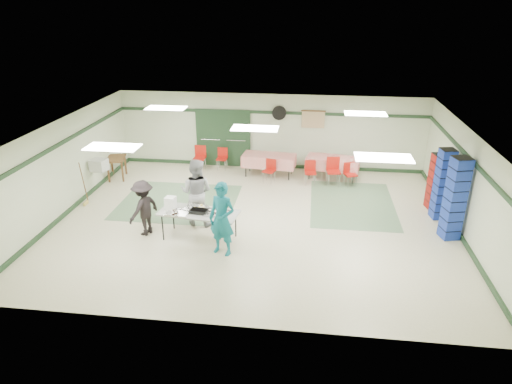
# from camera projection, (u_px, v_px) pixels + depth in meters

# --- Properties ---
(floor) EXTENTS (11.00, 11.00, 0.00)m
(floor) POSITION_uv_depth(u_px,v_px,m) (255.00, 221.00, 12.86)
(floor) COLOR beige
(floor) RESTS_ON ground
(ceiling) EXTENTS (11.00, 11.00, 0.00)m
(ceiling) POSITION_uv_depth(u_px,v_px,m) (255.00, 128.00, 11.79)
(ceiling) COLOR silver
(ceiling) RESTS_ON wall_back
(wall_back) EXTENTS (11.00, 0.00, 11.00)m
(wall_back) POSITION_uv_depth(u_px,v_px,m) (271.00, 131.00, 16.43)
(wall_back) COLOR beige
(wall_back) RESTS_ON floor
(wall_front) EXTENTS (11.00, 0.00, 11.00)m
(wall_front) POSITION_uv_depth(u_px,v_px,m) (224.00, 265.00, 8.22)
(wall_front) COLOR beige
(wall_front) RESTS_ON floor
(wall_left) EXTENTS (0.00, 9.00, 9.00)m
(wall_left) POSITION_uv_depth(u_px,v_px,m) (63.00, 168.00, 12.95)
(wall_left) COLOR beige
(wall_left) RESTS_ON floor
(wall_right) EXTENTS (0.00, 9.00, 9.00)m
(wall_right) POSITION_uv_depth(u_px,v_px,m) (467.00, 186.00, 11.70)
(wall_right) COLOR beige
(wall_right) RESTS_ON floor
(trim_back) EXTENTS (11.00, 0.06, 0.10)m
(trim_back) POSITION_uv_depth(u_px,v_px,m) (271.00, 113.00, 16.13)
(trim_back) COLOR #1E3821
(trim_back) RESTS_ON wall_back
(baseboard_back) EXTENTS (11.00, 0.06, 0.12)m
(baseboard_back) POSITION_uv_depth(u_px,v_px,m) (270.00, 165.00, 16.91)
(baseboard_back) COLOR #1E3821
(baseboard_back) RESTS_ON floor
(trim_left) EXTENTS (0.06, 9.00, 0.10)m
(trim_left) POSITION_uv_depth(u_px,v_px,m) (60.00, 144.00, 12.67)
(trim_left) COLOR #1E3821
(trim_left) RESTS_ON wall_back
(baseboard_left) EXTENTS (0.06, 9.00, 0.12)m
(baseboard_left) POSITION_uv_depth(u_px,v_px,m) (71.00, 209.00, 13.45)
(baseboard_left) COLOR #1E3821
(baseboard_left) RESTS_ON floor
(trim_right) EXTENTS (0.06, 9.00, 0.10)m
(trim_right) POSITION_uv_depth(u_px,v_px,m) (471.00, 160.00, 11.43)
(trim_right) COLOR #1E3821
(trim_right) RESTS_ON wall_back
(baseboard_right) EXTENTS (0.06, 9.00, 0.12)m
(baseboard_right) POSITION_uv_depth(u_px,v_px,m) (457.00, 230.00, 12.21)
(baseboard_right) COLOR #1E3821
(baseboard_right) RESTS_ON floor
(green_patch_a) EXTENTS (3.50, 3.00, 0.01)m
(green_patch_a) POSITION_uv_depth(u_px,v_px,m) (179.00, 202.00, 14.05)
(green_patch_a) COLOR gray
(green_patch_a) RESTS_ON floor
(green_patch_b) EXTENTS (2.50, 3.50, 0.01)m
(green_patch_b) POSITION_uv_depth(u_px,v_px,m) (352.00, 204.00, 13.91)
(green_patch_b) COLOR gray
(green_patch_b) RESTS_ON floor
(double_door_left) EXTENTS (0.90, 0.06, 2.10)m
(double_door_left) POSITION_uv_depth(u_px,v_px,m) (211.00, 138.00, 16.74)
(double_door_left) COLOR #959794
(double_door_left) RESTS_ON floor
(double_door_right) EXTENTS (0.90, 0.06, 2.10)m
(double_door_right) POSITION_uv_depth(u_px,v_px,m) (236.00, 139.00, 16.64)
(double_door_right) COLOR #959794
(double_door_right) RESTS_ON floor
(door_frame) EXTENTS (2.00, 0.03, 2.15)m
(door_frame) POSITION_uv_depth(u_px,v_px,m) (223.00, 138.00, 16.67)
(door_frame) COLOR #1E3821
(door_frame) RESTS_ON floor
(wall_fan) EXTENTS (0.50, 0.10, 0.50)m
(wall_fan) POSITION_uv_depth(u_px,v_px,m) (279.00, 113.00, 16.07)
(wall_fan) COLOR black
(wall_fan) RESTS_ON wall_back
(scroll_banner) EXTENTS (0.80, 0.02, 0.60)m
(scroll_banner) POSITION_uv_depth(u_px,v_px,m) (313.00, 120.00, 16.01)
(scroll_banner) COLOR tan
(scroll_banner) RESTS_ON wall_back
(serving_table) EXTENTS (2.12, 1.08, 0.76)m
(serving_table) POSITION_uv_depth(u_px,v_px,m) (199.00, 213.00, 11.64)
(serving_table) COLOR #9D9D99
(serving_table) RESTS_ON floor
(sheet_tray_right) EXTENTS (0.67, 0.54, 0.02)m
(sheet_tray_right) POSITION_uv_depth(u_px,v_px,m) (217.00, 213.00, 11.53)
(sheet_tray_right) COLOR silver
(sheet_tray_right) RESTS_ON serving_table
(sheet_tray_mid) EXTENTS (0.62, 0.50, 0.02)m
(sheet_tray_mid) POSITION_uv_depth(u_px,v_px,m) (196.00, 208.00, 11.80)
(sheet_tray_mid) COLOR silver
(sheet_tray_mid) RESTS_ON serving_table
(sheet_tray_left) EXTENTS (0.61, 0.50, 0.02)m
(sheet_tray_left) POSITION_uv_depth(u_px,v_px,m) (177.00, 213.00, 11.54)
(sheet_tray_left) COLOR silver
(sheet_tray_left) RESTS_ON serving_table
(baking_pan) EXTENTS (0.50, 0.35, 0.08)m
(baking_pan) POSITION_uv_depth(u_px,v_px,m) (199.00, 211.00, 11.58)
(baking_pan) COLOR black
(baking_pan) RESTS_ON serving_table
(foam_box_stack) EXTENTS (0.28, 0.26, 0.35)m
(foam_box_stack) POSITION_uv_depth(u_px,v_px,m) (171.00, 203.00, 11.70)
(foam_box_stack) COLOR white
(foam_box_stack) RESTS_ON serving_table
(volunteer_teal) EXTENTS (0.78, 0.64, 1.85)m
(volunteer_teal) POSITION_uv_depth(u_px,v_px,m) (222.00, 219.00, 10.89)
(volunteer_teal) COLOR #126F81
(volunteer_teal) RESTS_ON floor
(volunteer_grey) EXTENTS (1.00, 0.82, 1.88)m
(volunteer_grey) POSITION_uv_depth(u_px,v_px,m) (196.00, 192.00, 12.35)
(volunteer_grey) COLOR #939398
(volunteer_grey) RESTS_ON floor
(volunteer_dark) EXTENTS (0.91, 1.12, 1.51)m
(volunteer_dark) POSITION_uv_depth(u_px,v_px,m) (144.00, 208.00, 11.87)
(volunteer_dark) COLOR black
(volunteer_dark) RESTS_ON floor
(dining_table_a) EXTENTS (1.89, 1.09, 0.77)m
(dining_table_a) POSITION_uv_depth(u_px,v_px,m) (333.00, 163.00, 15.66)
(dining_table_a) COLOR red
(dining_table_a) RESTS_ON floor
(dining_table_b) EXTENTS (1.89, 0.98, 0.77)m
(dining_table_b) POSITION_uv_depth(u_px,v_px,m) (269.00, 160.00, 15.91)
(dining_table_b) COLOR red
(dining_table_b) RESTS_ON floor
(chair_a) EXTENTS (0.49, 0.49, 0.94)m
(chair_a) POSITION_uv_depth(u_px,v_px,m) (333.00, 168.00, 15.15)
(chair_a) COLOR #B0210E
(chair_a) RESTS_ON floor
(chair_b) EXTENTS (0.40, 0.41, 0.80)m
(chair_b) POSITION_uv_depth(u_px,v_px,m) (310.00, 170.00, 15.26)
(chair_b) COLOR #B0210E
(chair_b) RESTS_ON floor
(chair_c) EXTENTS (0.48, 0.48, 0.79)m
(chair_c) POSITION_uv_depth(u_px,v_px,m) (350.00, 172.00, 15.11)
(chair_c) COLOR #B0210E
(chair_c) RESTS_ON floor
(chair_d) EXTENTS (0.47, 0.47, 0.79)m
(chair_d) POSITION_uv_depth(u_px,v_px,m) (270.00, 168.00, 15.41)
(chair_d) COLOR #B0210E
(chair_d) RESTS_ON floor
(chair_loose_a) EXTENTS (0.38, 0.38, 0.79)m
(chair_loose_a) POSITION_uv_depth(u_px,v_px,m) (222.00, 156.00, 16.58)
(chair_loose_a) COLOR #B0210E
(chair_loose_a) RESTS_ON floor
(chair_loose_b) EXTENTS (0.43, 0.43, 0.89)m
(chair_loose_b) POSITION_uv_depth(u_px,v_px,m) (200.00, 155.00, 16.47)
(chair_loose_b) COLOR #B0210E
(chair_loose_b) RESTS_ON floor
(crate_stack_blue_a) EXTENTS (0.45, 0.45, 2.05)m
(crate_stack_blue_a) POSITION_uv_depth(u_px,v_px,m) (443.00, 184.00, 12.64)
(crate_stack_blue_a) COLOR #1B3CA6
(crate_stack_blue_a) RESTS_ON floor
(crate_stack_red) EXTENTS (0.43, 0.43, 1.68)m
(crate_stack_red) POSITION_uv_depth(u_px,v_px,m) (436.00, 181.00, 13.34)
(crate_stack_red) COLOR maroon
(crate_stack_red) RESTS_ON floor
(crate_stack_blue_b) EXTENTS (0.52, 0.52, 2.21)m
(crate_stack_blue_b) POSITION_uv_depth(u_px,v_px,m) (455.00, 199.00, 11.53)
(crate_stack_blue_b) COLOR #1B3CA6
(crate_stack_blue_b) RESTS_ON floor
(printer_table) EXTENTS (0.78, 1.00, 0.74)m
(printer_table) POSITION_uv_depth(u_px,v_px,m) (116.00, 161.00, 15.65)
(printer_table) COLOR brown
(printer_table) RESTS_ON floor
(office_printer) EXTENTS (0.53, 0.48, 0.37)m
(office_printer) POSITION_uv_depth(u_px,v_px,m) (99.00, 165.00, 14.38)
(office_printer) COLOR #B5B5B0
(office_printer) RESTS_ON printer_table
(broom) EXTENTS (0.05, 0.22, 1.35)m
(broom) POSITION_uv_depth(u_px,v_px,m) (84.00, 183.00, 13.62)
(broom) COLOR brown
(broom) RESTS_ON floor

